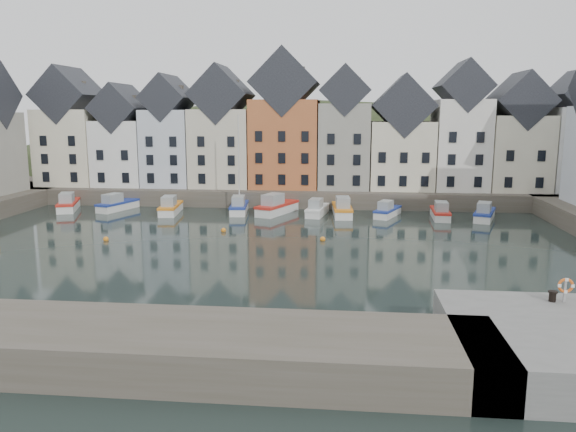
# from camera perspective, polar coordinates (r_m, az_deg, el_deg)

# --- Properties ---
(ground) EXTENTS (260.00, 260.00, 0.00)m
(ground) POSITION_cam_1_polar(r_m,az_deg,el_deg) (47.84, -3.91, -3.71)
(ground) COLOR black
(ground) RESTS_ON ground
(far_quay) EXTENTS (90.00, 16.00, 2.00)m
(far_quay) POSITION_cam_1_polar(r_m,az_deg,el_deg) (76.87, -0.17, 2.47)
(far_quay) COLOR #484437
(far_quay) RESTS_ON ground
(hillside) EXTENTS (153.60, 70.40, 64.00)m
(hillside) POSITION_cam_1_polar(r_m,az_deg,el_deg) (106.24, 1.31, -5.74)
(hillside) COLOR #232E17
(hillside) RESTS_ON ground
(far_terrace) EXTENTS (72.37, 8.16, 17.78)m
(far_terrace) POSITION_cam_1_polar(r_m,az_deg,el_deg) (73.91, 2.16, 8.28)
(far_terrace) COLOR beige
(far_terrace) RESTS_ON far_quay
(mooring_buoys) EXTENTS (20.50, 5.50, 0.50)m
(mooring_buoys) POSITION_cam_1_polar(r_m,az_deg,el_deg) (53.67, -7.17, -2.04)
(mooring_buoys) COLOR orange
(mooring_buoys) RESTS_ON ground
(boat_a) EXTENTS (3.93, 6.69, 2.45)m
(boat_a) POSITION_cam_1_polar(r_m,az_deg,el_deg) (73.10, -21.43, 1.11)
(boat_a) COLOR silver
(boat_a) RESTS_ON ground
(boat_b) EXTENTS (3.62, 6.32, 2.32)m
(boat_b) POSITION_cam_1_polar(r_m,az_deg,el_deg) (71.17, -17.00, 1.11)
(boat_b) COLOR silver
(boat_b) RESTS_ON ground
(boat_c) EXTENTS (2.64, 6.39, 2.38)m
(boat_c) POSITION_cam_1_polar(r_m,az_deg,el_deg) (67.26, -11.86, 0.84)
(boat_c) COLOR silver
(boat_c) RESTS_ON ground
(boat_d) EXTENTS (2.53, 6.24, 11.62)m
(boat_d) POSITION_cam_1_polar(r_m,az_deg,el_deg) (66.50, -5.00, 0.96)
(boat_d) COLOR silver
(boat_d) RESTS_ON ground
(boat_e) EXTENTS (4.69, 7.32, 2.69)m
(boat_e) POSITION_cam_1_polar(r_m,az_deg,el_deg) (65.64, -1.19, 0.91)
(boat_e) COLOR silver
(boat_e) RESTS_ON ground
(boat_f) EXTENTS (2.64, 5.93, 2.20)m
(boat_f) POSITION_cam_1_polar(r_m,az_deg,el_deg) (64.86, 2.96, 0.65)
(boat_f) COLOR silver
(boat_f) RESTS_ON ground
(boat_g) EXTENTS (2.49, 6.70, 2.52)m
(boat_g) POSITION_cam_1_polar(r_m,az_deg,el_deg) (64.68, 5.53, 0.68)
(boat_g) COLOR silver
(boat_g) RESTS_ON ground
(boat_h) EXTENTS (3.60, 5.68, 2.09)m
(boat_h) POSITION_cam_1_polar(r_m,az_deg,el_deg) (64.89, 10.04, 0.48)
(boat_h) COLOR silver
(boat_h) RESTS_ON ground
(boat_i) EXTENTS (2.08, 5.84, 2.21)m
(boat_i) POSITION_cam_1_polar(r_m,az_deg,el_deg) (64.98, 15.22, 0.32)
(boat_i) COLOR silver
(boat_i) RESTS_ON ground
(boat_j) EXTENTS (3.63, 6.17, 2.26)m
(boat_j) POSITION_cam_1_polar(r_m,az_deg,el_deg) (65.57, 19.32, 0.20)
(boat_j) COLOR silver
(boat_j) RESTS_ON ground
(mooring_bollard) EXTENTS (0.48, 0.48, 0.56)m
(mooring_bollard) POSITION_cam_1_polar(r_m,az_deg,el_deg) (32.56, 25.29, -7.33)
(mooring_bollard) COLOR black
(mooring_bollard) RESTS_ON near_quay
(life_ring_post) EXTENTS (0.80, 0.17, 1.30)m
(life_ring_post) POSITION_cam_1_polar(r_m,az_deg,el_deg) (32.57, 26.37, -6.40)
(life_ring_post) COLOR gray
(life_ring_post) RESTS_ON near_quay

